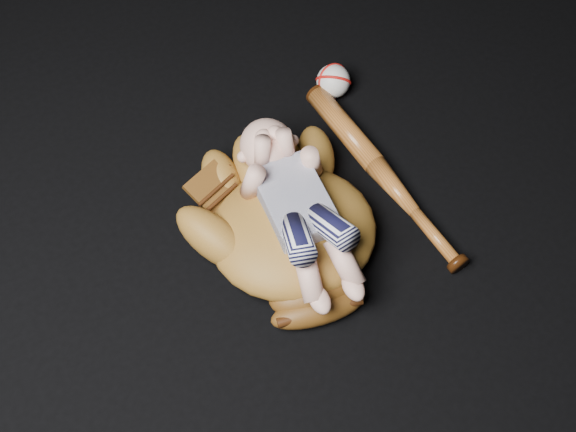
{
  "coord_description": "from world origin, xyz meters",
  "views": [
    {
      "loc": [
        -0.28,
        -0.67,
        1.19
      ],
      "look_at": [
        0.09,
        -0.06,
        0.07
      ],
      "focal_mm": 45.0,
      "sensor_mm": 36.0,
      "label": 1
    }
  ],
  "objects": [
    {
      "name": "baseball_glove",
      "position": [
        0.09,
        -0.08,
        0.07
      ],
      "size": [
        0.48,
        0.52,
        0.14
      ],
      "primitive_type": null,
      "rotation": [
        0.0,
        0.0,
        -0.25
      ],
      "color": "brown",
      "rests_on": "ground"
    },
    {
      "name": "newborn_baby",
      "position": [
        0.1,
        -0.09,
        0.13
      ],
      "size": [
        0.24,
        0.41,
        0.16
      ],
      "primitive_type": null,
      "rotation": [
        0.0,
        0.0,
        -0.15
      ],
      "color": "#E4A893",
      "rests_on": "baseball_glove"
    },
    {
      "name": "baseball_bat",
      "position": [
        0.32,
        -0.05,
        0.02
      ],
      "size": [
        0.05,
        0.5,
        0.05
      ],
      "primitive_type": null,
      "rotation": [
        0.0,
        0.0,
        -0.0
      ],
      "color": "#96501D",
      "rests_on": "ground"
    },
    {
      "name": "baseball",
      "position": [
        0.37,
        0.2,
        0.04
      ],
      "size": [
        0.09,
        0.09,
        0.07
      ],
      "primitive_type": "sphere",
      "rotation": [
        0.0,
        0.0,
        -0.34
      ],
      "color": "silver",
      "rests_on": "ground"
    }
  ]
}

